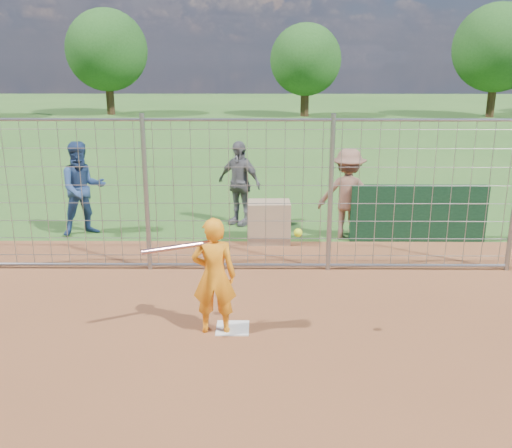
{
  "coord_description": "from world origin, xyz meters",
  "views": [
    {
      "loc": [
        0.37,
        -7.01,
        3.44
      ],
      "look_at": [
        0.3,
        0.8,
        1.15
      ],
      "focal_mm": 40.0,
      "sensor_mm": 36.0,
      "label": 1
    }
  ],
  "objects_px": {
    "batter": "(214,276)",
    "bystander_a": "(83,189)",
    "equipment_bin": "(269,222)",
    "bystander_b": "(239,183)",
    "bystander_c": "(348,194)"
  },
  "relations": [
    {
      "from": "batter",
      "to": "bystander_a",
      "type": "distance_m",
      "value": 5.18
    },
    {
      "from": "bystander_a",
      "to": "equipment_bin",
      "type": "distance_m",
      "value": 3.76
    },
    {
      "from": "bystander_a",
      "to": "bystander_b",
      "type": "distance_m",
      "value": 3.16
    },
    {
      "from": "batter",
      "to": "bystander_b",
      "type": "distance_m",
      "value": 5.01
    },
    {
      "from": "batter",
      "to": "bystander_b",
      "type": "bearing_deg",
      "value": -90.96
    },
    {
      "from": "bystander_b",
      "to": "equipment_bin",
      "type": "height_order",
      "value": "bystander_b"
    },
    {
      "from": "bystander_a",
      "to": "bystander_b",
      "type": "xyz_separation_m",
      "value": [
        3.07,
        0.75,
        -0.04
      ]
    },
    {
      "from": "batter",
      "to": "bystander_c",
      "type": "relative_size",
      "value": 0.87
    },
    {
      "from": "batter",
      "to": "bystander_b",
      "type": "height_order",
      "value": "bystander_b"
    },
    {
      "from": "batter",
      "to": "bystander_a",
      "type": "relative_size",
      "value": 0.83
    },
    {
      "from": "bystander_a",
      "to": "bystander_c",
      "type": "height_order",
      "value": "bystander_a"
    },
    {
      "from": "equipment_bin",
      "to": "bystander_a",
      "type": "bearing_deg",
      "value": 170.86
    },
    {
      "from": "bystander_c",
      "to": "bystander_a",
      "type": "bearing_deg",
      "value": 6.87
    },
    {
      "from": "bystander_a",
      "to": "bystander_c",
      "type": "distance_m",
      "value": 5.23
    },
    {
      "from": "bystander_a",
      "to": "equipment_bin",
      "type": "relative_size",
      "value": 2.34
    }
  ]
}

